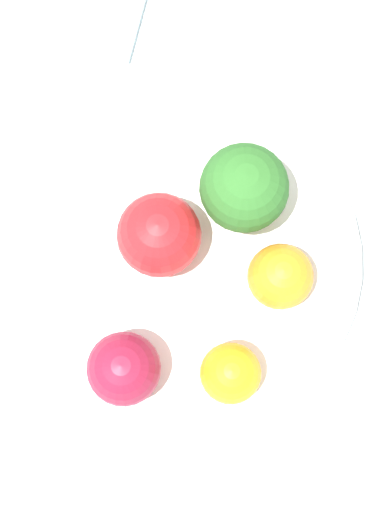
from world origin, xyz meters
TOP-DOWN VIEW (x-y plane):
  - ground_plane at (0.00, 0.00)m, footprint 6.00×6.00m
  - table_surface at (0.00, 0.00)m, footprint 1.20×1.20m
  - bowl at (0.00, 0.00)m, footprint 0.24×0.24m
  - broccoli at (0.00, 0.05)m, footprint 0.06×0.06m
  - apple_red at (-0.02, -0.01)m, footprint 0.06×0.06m
  - apple_green at (0.02, -0.09)m, footprint 0.05×0.05m
  - orange_front at (0.07, -0.05)m, footprint 0.04×0.04m
  - orange_back at (0.06, 0.03)m, footprint 0.05×0.05m

SIDE VIEW (x-z plane):
  - ground_plane at x=0.00m, z-range 0.00..0.00m
  - table_surface at x=0.00m, z-range 0.00..0.02m
  - bowl at x=0.00m, z-range 0.02..0.05m
  - orange_front at x=0.07m, z-range 0.05..0.09m
  - orange_back at x=0.06m, z-range 0.05..0.09m
  - apple_green at x=0.02m, z-range 0.05..0.10m
  - apple_red at x=-0.02m, z-range 0.05..0.11m
  - broccoli at x=0.00m, z-range 0.05..0.12m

